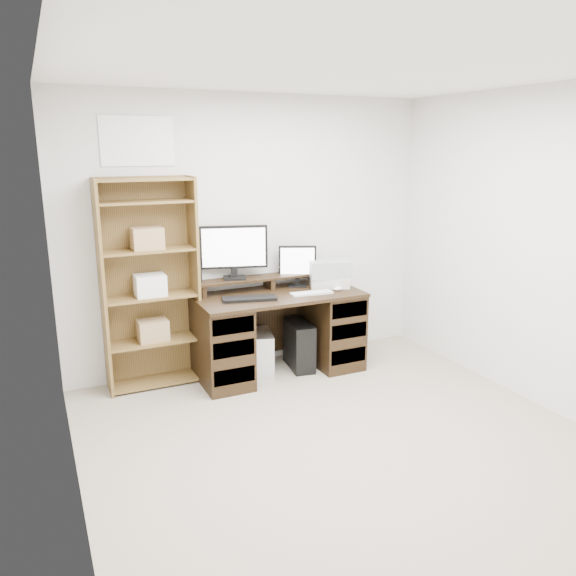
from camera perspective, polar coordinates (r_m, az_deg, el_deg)
room at (r=3.48m, az=8.26°, el=0.96°), size 3.54×4.04×2.54m
desk at (r=5.16m, az=-0.99°, el=-4.43°), size 1.50×0.70×0.75m
riser_shelf at (r=5.22m, az=-1.93°, el=0.96°), size 1.40×0.22×0.12m
monitor_wide at (r=5.08m, az=-5.53°, el=3.95°), size 0.60×0.22×0.48m
monitor_small at (r=5.28m, az=0.96°, el=2.43°), size 0.34×0.20×0.39m
speaker at (r=5.01m, az=-9.27°, el=1.57°), size 0.08×0.08×0.18m
keyboard_black at (r=4.85m, az=-3.95°, el=-1.09°), size 0.49×0.25×0.03m
keyboard_white at (r=5.04m, az=2.41°, el=-0.52°), size 0.39×0.14×0.02m
mouse at (r=5.18m, az=5.10°, el=-0.07°), size 0.10×0.07×0.04m
printer at (r=5.32m, az=4.20°, el=0.66°), size 0.43×0.38×0.09m
basket at (r=5.30m, az=4.22°, el=1.97°), size 0.44×0.36×0.16m
tower_silver at (r=5.19m, az=-2.66°, el=-6.57°), size 0.27×0.43×0.40m
tower_black at (r=5.31m, az=1.13°, el=-5.78°), size 0.25×0.47×0.45m
bookshelf at (r=4.90m, az=-13.90°, el=0.55°), size 0.80×0.30×1.80m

